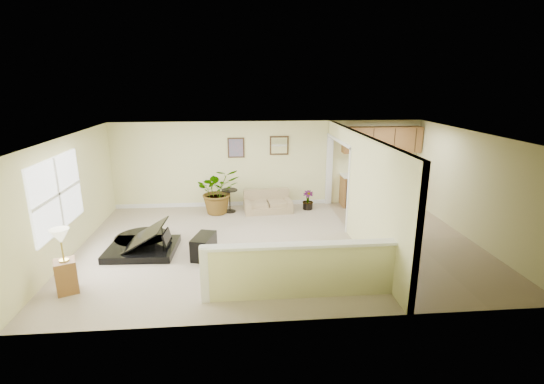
{
  "coord_description": "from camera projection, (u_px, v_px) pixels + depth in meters",
  "views": [
    {
      "loc": [
        -0.89,
        -8.32,
        3.61
      ],
      "look_at": [
        -0.13,
        0.4,
        1.13
      ],
      "focal_mm": 26.0,
      "sensor_mm": 36.0,
      "label": 1
    }
  ],
  "objects": [
    {
      "name": "floor",
      "position": [
        279.0,
        244.0,
        9.03
      ],
      "size": [
        9.0,
        9.0,
        0.0
      ],
      "primitive_type": "plane",
      "color": "#C3B097",
      "rests_on": "ground"
    },
    {
      "name": "piano_bench",
      "position": [
        204.0,
        246.0,
        8.32
      ],
      "size": [
        0.54,
        0.78,
        0.47
      ],
      "primitive_type": "cube",
      "rotation": [
        0.0,
        0.0,
        -0.27
      ],
      "color": "black",
      "rests_on": "floor"
    },
    {
      "name": "pony_half_wall",
      "position": [
        298.0,
        269.0,
        6.69
      ],
      "size": [
        3.42,
        0.22,
        1.0
      ],
      "color": "#ECE9A1",
      "rests_on": "floor"
    },
    {
      "name": "back_wall",
      "position": [
        269.0,
        164.0,
        11.57
      ],
      "size": [
        9.0,
        0.04,
        2.5
      ],
      "primitive_type": "cube",
      "color": "#ECE9A1",
      "rests_on": "floor"
    },
    {
      "name": "loveseat",
      "position": [
        268.0,
        201.0,
        11.26
      ],
      "size": [
        1.39,
        0.85,
        0.76
      ],
      "rotation": [
        0.0,
        0.0,
        0.07
      ],
      "color": "tan",
      "rests_on": "floor"
    },
    {
      "name": "wall_art_left",
      "position": [
        236.0,
        148.0,
        11.32
      ],
      "size": [
        0.48,
        0.04,
        0.58
      ],
      "color": "#3A2615",
      "rests_on": "back_wall"
    },
    {
      "name": "small_plant",
      "position": [
        308.0,
        201.0,
        11.42
      ],
      "size": [
        0.36,
        0.36,
        0.55
      ],
      "color": "black",
      "rests_on": "floor"
    },
    {
      "name": "kitchen_cabinets",
      "position": [
        377.0,
        176.0,
        11.68
      ],
      "size": [
        2.36,
        0.65,
        2.33
      ],
      "color": "olive",
      "rests_on": "floor"
    },
    {
      "name": "front_wall",
      "position": [
        301.0,
        247.0,
        5.82
      ],
      "size": [
        9.0,
        0.04,
        2.5
      ],
      "primitive_type": "cube",
      "color": "#ECE9A1",
      "rests_on": "floor"
    },
    {
      "name": "accent_table",
      "position": [
        230.0,
        198.0,
        11.14
      ],
      "size": [
        0.45,
        0.45,
        0.66
      ],
      "color": "black",
      "rests_on": "floor"
    },
    {
      "name": "palm_plant",
      "position": [
        218.0,
        191.0,
        10.99
      ],
      "size": [
        1.38,
        1.26,
        1.3
      ],
      "color": "black",
      "rests_on": "floor"
    },
    {
      "name": "wall_mirror",
      "position": [
        279.0,
        145.0,
        11.41
      ],
      "size": [
        0.55,
        0.04,
        0.55
      ],
      "color": "#3A2615",
      "rests_on": "back_wall"
    },
    {
      "name": "left_wall",
      "position": [
        68.0,
        197.0,
        8.32
      ],
      "size": [
        0.04,
        6.0,
        2.5
      ],
      "primitive_type": "cube",
      "color": "#ECE9A1",
      "rests_on": "floor"
    },
    {
      "name": "right_wall",
      "position": [
        474.0,
        187.0,
        9.07
      ],
      "size": [
        0.04,
        6.0,
        2.5
      ],
      "primitive_type": "cube",
      "color": "#ECE9A1",
      "rests_on": "floor"
    },
    {
      "name": "left_window",
      "position": [
        57.0,
        194.0,
        7.78
      ],
      "size": [
        0.05,
        2.15,
        1.45
      ],
      "primitive_type": "cube",
      "color": "white",
      "rests_on": "left_wall"
    },
    {
      "name": "kitchen_vinyl",
      "position": [
        412.0,
        239.0,
        9.29
      ],
      "size": [
        2.7,
        6.0,
        0.01
      ],
      "primitive_type": "cube",
      "color": "gray",
      "rests_on": "floor"
    },
    {
      "name": "piano",
      "position": [
        140.0,
        225.0,
        8.58
      ],
      "size": [
        1.75,
        1.82,
        1.37
      ],
      "rotation": [
        0.0,
        0.0,
        -0.05
      ],
      "color": "black",
      "rests_on": "floor"
    },
    {
      "name": "interior_partition",
      "position": [
        356.0,
        188.0,
        9.09
      ],
      "size": [
        0.18,
        5.99,
        2.5
      ],
      "color": "#ECE9A1",
      "rests_on": "floor"
    },
    {
      "name": "ceiling",
      "position": [
        280.0,
        135.0,
        8.35
      ],
      "size": [
        9.0,
        6.0,
        0.04
      ],
      "primitive_type": "cube",
      "color": "white",
      "rests_on": "back_wall"
    },
    {
      "name": "lamp_stand",
      "position": [
        65.0,
        266.0,
        6.86
      ],
      "size": [
        0.46,
        0.46,
        1.19
      ],
      "color": "olive",
      "rests_on": "floor"
    }
  ]
}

